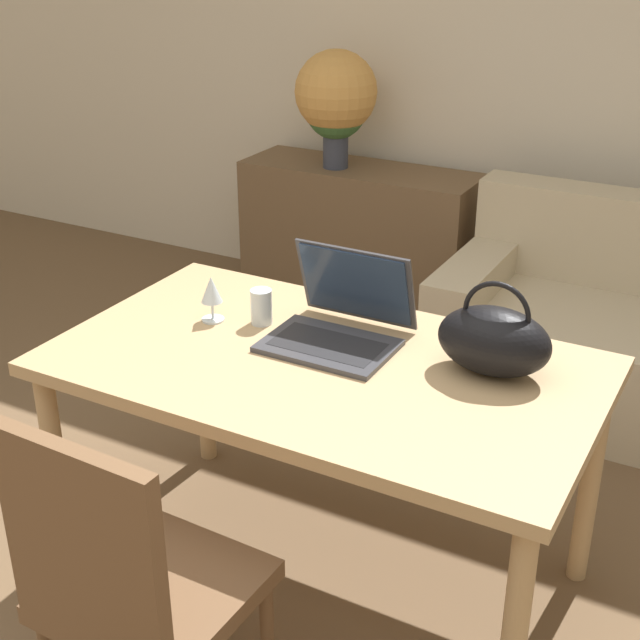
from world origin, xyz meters
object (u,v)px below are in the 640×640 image
object	(u,v)px
drinking_glass	(261,307)
handbag	(494,340)
flower_vase	(336,98)
wine_glass	(212,292)
chair	(129,583)
laptop	(341,316)

from	to	relation	value
drinking_glass	handbag	xyz separation A→B (m)	(0.71, 0.03, 0.04)
flower_vase	handbag	bearing A→B (deg)	-51.13
drinking_glass	wine_glass	bearing A→B (deg)	-158.99
chair	wine_glass	xyz separation A→B (m)	(-0.34, 0.84, 0.33)
flower_vase	laptop	bearing A→B (deg)	-61.77
chair	drinking_glass	size ratio (longest dim) A/B	8.75
chair	laptop	bearing A→B (deg)	88.21
laptop	flower_vase	size ratio (longest dim) A/B	0.65
drinking_glass	handbag	distance (m)	0.71
handbag	wine_glass	bearing A→B (deg)	-174.15
wine_glass	flower_vase	size ratio (longest dim) A/B	0.25
laptop	handbag	world-z (taller)	handbag
drinking_glass	wine_glass	world-z (taller)	wine_glass
laptop	drinking_glass	size ratio (longest dim) A/B	3.38
laptop	wine_glass	xyz separation A→B (m)	(-0.40, -0.08, 0.03)
laptop	flower_vase	xyz separation A→B (m)	(-0.92, 1.71, 0.25)
laptop	wine_glass	bearing A→B (deg)	-168.57
laptop	chair	bearing A→B (deg)	-93.60
chair	wine_glass	bearing A→B (deg)	113.95
drinking_glass	wine_glass	distance (m)	0.16
flower_vase	drinking_glass	bearing A→B (deg)	-69.17
handbag	laptop	bearing A→B (deg)	-179.14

